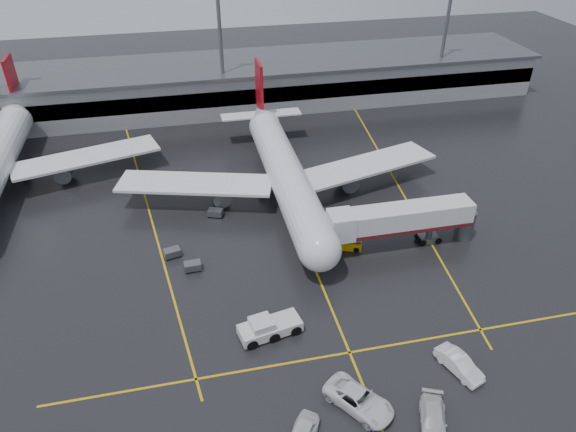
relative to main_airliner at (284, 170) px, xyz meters
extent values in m
plane|color=black|center=(0.00, -9.70, -4.21)|extent=(220.00, 220.00, 0.00)
cube|color=gold|center=(0.00, -9.70, -4.20)|extent=(0.25, 90.00, 0.02)
cube|color=gold|center=(0.00, -31.70, -4.20)|extent=(60.00, 0.25, 0.02)
cube|color=gold|center=(-20.00, 0.30, -4.20)|extent=(9.99, 69.35, 0.02)
cube|color=gold|center=(18.00, 0.30, -4.20)|extent=(7.57, 69.64, 0.02)
cube|color=gray|center=(0.00, 38.30, -0.21)|extent=(120.00, 18.00, 8.00)
cube|color=black|center=(0.00, 29.50, 0.29)|extent=(120.00, 0.40, 3.00)
cube|color=#595B60|center=(0.00, 38.30, 4.09)|extent=(122.00, 19.00, 0.60)
cylinder|color=#595B60|center=(-5.00, 32.30, 8.29)|extent=(0.70, 0.70, 25.00)
cylinder|color=#595B60|center=(40.00, 32.30, 8.29)|extent=(0.70, 0.70, 25.00)
cylinder|color=silver|center=(0.00, -1.70, -0.01)|extent=(5.20, 36.00, 5.20)
sphere|color=silver|center=(0.00, -19.70, -0.01)|extent=(5.20, 5.20, 5.20)
cone|color=silver|center=(0.00, 19.30, 0.59)|extent=(4.94, 8.00, 4.94)
cube|color=#990711|center=(0.00, 20.30, 5.49)|extent=(0.50, 5.50, 8.50)
cube|color=silver|center=(0.00, 19.30, 0.79)|extent=(14.00, 3.00, 0.25)
cube|color=silver|center=(-13.00, 0.30, -0.81)|extent=(22.80, 11.83, 0.40)
cube|color=silver|center=(13.00, 0.30, -0.81)|extent=(22.80, 11.83, 0.40)
cylinder|color=#595B60|center=(-9.50, -0.70, -2.21)|extent=(2.60, 4.50, 2.60)
cylinder|color=#595B60|center=(9.50, -0.70, -2.21)|extent=(2.60, 4.50, 2.60)
cylinder|color=#595B60|center=(0.00, -16.70, -3.21)|extent=(0.56, 0.56, 2.00)
cylinder|color=#595B60|center=(-3.20, 1.30, -3.21)|extent=(0.56, 0.56, 2.00)
cylinder|color=#595B60|center=(3.20, 1.30, -3.21)|extent=(0.56, 0.56, 2.00)
cylinder|color=black|center=(0.00, -16.70, -3.76)|extent=(0.40, 1.10, 1.10)
cylinder|color=black|center=(-3.20, 1.30, -3.66)|extent=(1.00, 1.40, 1.40)
cylinder|color=black|center=(3.20, 1.30, -3.66)|extent=(1.00, 1.40, 1.40)
cone|color=silver|center=(-42.00, 31.30, 0.59)|extent=(4.94, 8.00, 4.94)
cube|color=#990711|center=(-42.00, 32.30, 5.49)|extent=(0.50, 5.50, 8.50)
cube|color=silver|center=(-42.00, 31.30, 0.79)|extent=(14.00, 3.00, 0.25)
cube|color=silver|center=(-29.00, 12.30, -0.81)|extent=(22.80, 11.83, 0.40)
cylinder|color=#595B60|center=(-32.50, 11.30, -2.21)|extent=(2.60, 4.50, 2.60)
cylinder|color=#595B60|center=(-38.80, 13.30, -3.21)|extent=(0.56, 0.56, 2.00)
cylinder|color=black|center=(-38.80, 13.30, -3.66)|extent=(1.00, 1.40, 1.40)
cube|color=silver|center=(12.00, -15.70, 0.19)|extent=(18.00, 3.20, 3.00)
cube|color=#501319|center=(12.00, -15.70, -1.11)|extent=(18.00, 3.30, 0.50)
cube|color=silver|center=(3.80, -15.70, 0.19)|extent=(3.00, 3.40, 3.30)
cylinder|color=#595B60|center=(16.00, -15.70, -2.71)|extent=(0.80, 0.80, 3.00)
cube|color=#595B60|center=(16.00, -15.70, -3.76)|extent=(2.60, 1.60, 0.90)
cylinder|color=#595B60|center=(21.00, -15.70, -2.21)|extent=(2.40, 2.40, 4.00)
cylinder|color=black|center=(14.90, -15.70, -3.76)|extent=(0.90, 1.80, 0.90)
cylinder|color=black|center=(17.10, -15.70, -3.76)|extent=(0.90, 1.80, 0.90)
cube|color=silver|center=(-7.41, -27.37, -3.36)|extent=(6.96, 3.86, 1.13)
cube|color=silver|center=(-8.33, -27.56, -2.42)|extent=(2.65, 2.65, 0.94)
cube|color=black|center=(-8.33, -27.56, -2.42)|extent=(2.39, 2.39, 0.85)
cylinder|color=black|center=(-9.80, -27.85, -3.69)|extent=(1.75, 3.00, 1.22)
cylinder|color=black|center=(-7.41, -27.37, -3.69)|extent=(1.75, 3.00, 1.22)
cylinder|color=black|center=(-5.01, -26.90, -3.69)|extent=(1.75, 3.00, 1.22)
cube|color=#ECA307|center=(5.15, -14.71, -3.64)|extent=(4.01, 2.70, 1.13)
cube|color=#595B60|center=(5.15, -14.71, -2.56)|extent=(3.68, 2.07, 1.29)
cylinder|color=black|center=(3.98, -14.29, -3.90)|extent=(1.27, 1.89, 0.72)
cylinder|color=black|center=(6.31, -15.12, -3.90)|extent=(1.27, 1.89, 0.72)
imported|color=white|center=(-1.22, -37.99, -3.28)|extent=(6.40, 7.21, 1.85)
imported|color=silver|center=(4.50, -41.29, -3.41)|extent=(4.16, 5.95, 1.60)
imported|color=white|center=(9.68, -36.12, -3.35)|extent=(3.45, 5.53, 1.72)
cube|color=#595B60|center=(-14.65, -14.99, -3.56)|extent=(2.05, 1.38, 0.90)
cylinder|color=black|center=(-15.43, -15.52, -4.03)|extent=(0.40, 0.20, 0.40)
cylinder|color=black|center=(-13.83, -15.46, -4.03)|extent=(0.40, 0.20, 0.40)
cylinder|color=black|center=(-15.47, -14.52, -4.03)|extent=(0.40, 0.20, 0.40)
cylinder|color=black|center=(-13.87, -14.46, -4.03)|extent=(0.40, 0.20, 0.40)
cube|color=#595B60|center=(-16.99, -11.72, -3.56)|extent=(2.25, 1.73, 0.90)
cylinder|color=black|center=(-17.65, -12.39, -4.03)|extent=(0.40, 0.20, 0.40)
cylinder|color=black|center=(-16.09, -12.02, -4.03)|extent=(0.40, 0.20, 0.40)
cylinder|color=black|center=(-17.88, -11.42, -4.03)|extent=(0.40, 0.20, 0.40)
cylinder|color=black|center=(-16.33, -11.04, -4.03)|extent=(0.40, 0.20, 0.40)
cube|color=#595B60|center=(-10.70, -3.68, -3.56)|extent=(2.33, 1.93, 0.90)
cylinder|color=black|center=(-11.62, -3.86, -4.03)|extent=(0.40, 0.20, 0.40)
cylinder|color=black|center=(-10.13, -4.44, -4.03)|extent=(0.40, 0.20, 0.40)
cylinder|color=black|center=(-11.26, -2.93, -4.03)|extent=(0.40, 0.20, 0.40)
cylinder|color=black|center=(-9.77, -3.50, -4.03)|extent=(0.40, 0.20, 0.40)
camera|label=1|loc=(-14.06, -66.31, 36.98)|focal=32.81mm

